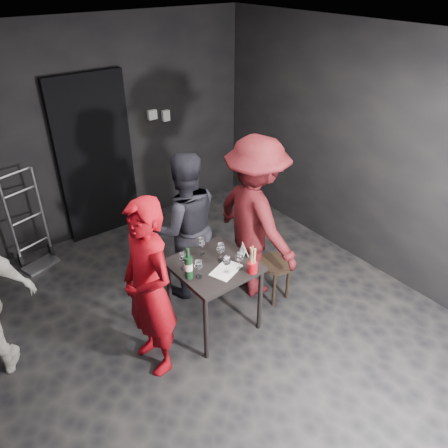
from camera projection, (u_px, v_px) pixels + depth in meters
floor at (208, 333)px, 4.36m from camera, size 4.50×5.00×0.02m
ceiling at (201, 45)px, 2.95m from camera, size 4.50×5.00×0.02m
wall_back at (90, 134)px, 5.37m from camera, size 4.50×0.04×2.70m
wall_right at (373, 155)px, 4.80m from camera, size 0.04×5.00×2.70m
doorway at (95, 159)px, 5.48m from camera, size 0.95×0.10×2.10m
wallbox_upper at (152, 115)px, 5.71m from camera, size 0.12×0.06×0.12m
wallbox_lower at (166, 116)px, 5.84m from camera, size 0.10×0.06×0.14m
hand_truck at (35, 248)px, 5.26m from camera, size 0.40×0.34×1.21m
tasting_table at (214, 272)px, 4.14m from camera, size 0.72×0.72×0.75m
stool at (276, 268)px, 4.64m from camera, size 0.37×0.37×0.47m
server_red at (148, 280)px, 3.58m from camera, size 0.50×0.71×1.88m
woman_black at (184, 220)px, 4.49m from camera, size 0.97×0.71×1.79m
man_maroon at (256, 205)px, 4.43m from camera, size 0.68×1.39×2.13m
tasting_mat at (226, 270)px, 4.01m from camera, size 0.34×0.29×0.00m
wine_glass_a at (199, 268)px, 3.87m from camera, size 0.10×0.10×0.20m
wine_glass_b at (183, 260)px, 3.98m from camera, size 0.09×0.09×0.19m
wine_glass_c at (202, 245)px, 4.17m from camera, size 0.08×0.08×0.20m
wine_glass_d at (227, 264)px, 3.94m from camera, size 0.08×0.08×0.19m
wine_glass_e at (240, 260)px, 3.98m from camera, size 0.08×0.08×0.20m
wine_glass_f at (221, 252)px, 4.08m from camera, size 0.09×0.09×0.21m
wine_bottle at (189, 266)px, 3.86m from camera, size 0.08×0.08×0.31m
breadstick_cup at (253, 260)px, 3.92m from camera, size 0.09×0.09×0.29m
reserved_card at (243, 251)px, 4.19m from camera, size 0.13×0.15×0.10m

